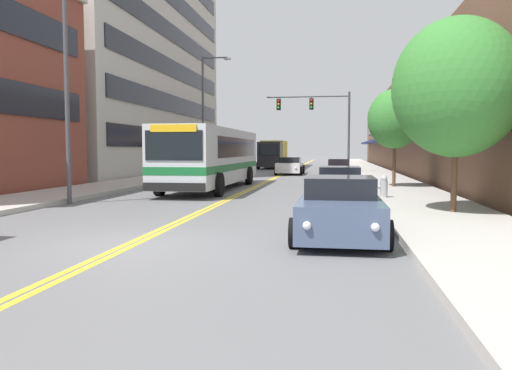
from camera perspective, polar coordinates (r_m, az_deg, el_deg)
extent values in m
plane|color=slate|center=(46.85, 3.97, 1.66)|extent=(240.00, 240.00, 0.00)
cube|color=#B2ADA5|center=(48.01, -4.58, 1.81)|extent=(3.33, 106.00, 0.17)
cube|color=#B2ADA5|center=(46.76, 12.75, 1.67)|extent=(3.33, 106.00, 0.17)
cube|color=yellow|center=(46.86, 3.84, 1.66)|extent=(0.14, 106.00, 0.01)
cube|color=yellow|center=(46.84, 4.09, 1.66)|extent=(0.14, 106.00, 0.01)
cube|color=black|center=(22.60, -27.07, 9.08)|extent=(0.08, 12.13, 1.40)
cube|color=#BCB7AD|center=(46.20, -16.62, 17.51)|extent=(12.00, 28.52, 25.66)
cube|color=black|center=(42.67, -8.99, 5.21)|extent=(0.08, 26.24, 1.40)
cube|color=black|center=(42.83, -9.03, 9.03)|extent=(0.08, 26.24, 1.40)
cube|color=black|center=(43.17, -9.07, 12.80)|extent=(0.08, 26.24, 1.40)
cube|color=black|center=(43.70, -9.12, 16.50)|extent=(0.08, 26.24, 1.40)
cube|color=black|center=(44.40, -9.16, 20.09)|extent=(0.08, 26.24, 1.40)
cube|color=brown|center=(47.51, 20.00, 6.17)|extent=(8.00, 68.00, 7.82)
cube|color=navy|center=(46.84, 14.48, 5.09)|extent=(1.10, 61.20, 0.24)
cube|color=black|center=(46.97, 15.14, 7.45)|extent=(0.08, 61.20, 1.40)
cube|color=silver|center=(24.95, -5.02, 3.34)|extent=(2.51, 11.96, 2.59)
cube|color=#196B33|center=(24.97, -5.02, 2.15)|extent=(2.53, 11.98, 0.32)
cube|color=black|center=(25.53, -4.70, 4.29)|extent=(2.54, 9.33, 0.93)
cube|color=black|center=(19.19, -9.40, 4.49)|extent=(2.26, 0.04, 1.14)
cube|color=yellow|center=(19.20, -9.43, 6.43)|extent=(1.80, 0.06, 0.28)
cube|color=black|center=(19.22, -9.36, -0.24)|extent=(2.46, 0.08, 0.32)
cylinder|color=black|center=(21.49, -10.97, 0.11)|extent=(0.30, 1.00, 1.00)
cylinder|color=black|center=(20.75, -4.29, 0.04)|extent=(0.30, 1.00, 1.00)
cylinder|color=black|center=(28.49, -5.91, 1.12)|extent=(0.30, 1.00, 1.00)
cylinder|color=black|center=(27.94, -0.81, 1.08)|extent=(0.30, 1.00, 1.00)
cube|color=#38383D|center=(43.51, -2.15, 2.11)|extent=(1.71, 4.31, 0.60)
cube|color=black|center=(43.66, -2.11, 2.86)|extent=(1.47, 1.90, 0.53)
cylinder|color=black|center=(42.39, -3.66, 1.85)|extent=(0.22, 0.65, 0.65)
cylinder|color=black|center=(42.04, -1.33, 1.84)|extent=(0.22, 0.65, 0.65)
cylinder|color=black|center=(45.00, -2.91, 1.98)|extent=(0.22, 0.65, 0.65)
cylinder|color=black|center=(44.67, -0.71, 1.97)|extent=(0.22, 0.65, 0.65)
sphere|color=silver|center=(41.50, -3.54, 2.05)|extent=(0.16, 0.16, 0.16)
sphere|color=silver|center=(41.26, -1.92, 2.05)|extent=(0.16, 0.16, 0.16)
cube|color=red|center=(45.75, -2.38, 2.24)|extent=(0.18, 0.04, 0.10)
cube|color=red|center=(45.52, -0.86, 2.24)|extent=(0.18, 0.04, 0.10)
cube|color=#475675|center=(11.12, 9.55, -3.30)|extent=(1.73, 4.01, 0.74)
cube|color=black|center=(11.22, 9.58, -0.20)|extent=(1.49, 1.76, 0.45)
cylinder|color=black|center=(9.95, 4.46, -5.48)|extent=(0.22, 0.61, 0.61)
cylinder|color=black|center=(9.97, 14.72, -5.58)|extent=(0.22, 0.61, 0.61)
cylinder|color=black|center=(12.41, 5.38, -3.59)|extent=(0.22, 0.61, 0.61)
cylinder|color=black|center=(12.42, 13.59, -3.68)|extent=(0.22, 0.61, 0.61)
sphere|color=silver|center=(9.12, 5.84, -4.64)|extent=(0.16, 0.16, 0.16)
sphere|color=silver|center=(9.14, 13.47, -4.72)|extent=(0.16, 0.16, 0.16)
cube|color=red|center=(13.13, 6.76, -1.99)|extent=(0.18, 0.04, 0.10)
cube|color=red|center=(13.14, 12.20, -2.05)|extent=(0.18, 0.04, 0.10)
cube|color=#19234C|center=(20.13, 9.53, -0.10)|extent=(1.83, 4.75, 0.68)
cube|color=black|center=(20.29, 9.55, 1.50)|extent=(1.57, 2.09, 0.43)
cylinder|color=black|center=(18.69, 6.69, -1.01)|extent=(0.22, 0.62, 0.62)
cylinder|color=black|center=(18.71, 12.43, -1.07)|extent=(0.22, 0.62, 0.62)
cylinder|color=black|center=(21.63, 7.01, -0.32)|extent=(0.22, 0.62, 0.62)
cylinder|color=black|center=(21.64, 11.97, -0.38)|extent=(0.22, 0.62, 0.62)
sphere|color=silver|center=(17.74, 7.53, -0.52)|extent=(0.16, 0.16, 0.16)
sphere|color=silver|center=(17.76, 11.66, -0.57)|extent=(0.16, 0.16, 0.16)
cube|color=red|center=(22.51, 7.81, 0.44)|extent=(0.18, 0.04, 0.10)
cube|color=red|center=(22.52, 11.16, 0.40)|extent=(0.18, 0.04, 0.10)
cube|color=maroon|center=(37.14, 9.40, 1.70)|extent=(1.71, 4.63, 0.56)
cube|color=black|center=(37.30, 9.40, 2.55)|extent=(1.47, 2.04, 0.53)
cylinder|color=black|center=(35.71, 8.00, 1.42)|extent=(0.22, 0.67, 0.67)
cylinder|color=black|center=(35.73, 10.82, 1.39)|extent=(0.22, 0.67, 0.67)
cylinder|color=black|center=(38.58, 8.08, 1.61)|extent=(0.22, 0.67, 0.67)
cylinder|color=black|center=(38.59, 10.69, 1.58)|extent=(0.22, 0.67, 0.67)
sphere|color=silver|center=(34.81, 8.43, 1.61)|extent=(0.16, 0.16, 0.16)
sphere|color=silver|center=(34.81, 10.41, 1.58)|extent=(0.16, 0.16, 0.16)
cube|color=red|center=(39.46, 8.48, 1.89)|extent=(0.18, 0.04, 0.10)
cube|color=red|center=(39.47, 10.27, 1.87)|extent=(0.18, 0.04, 0.10)
cube|color=white|center=(39.61, 3.92, 2.03)|extent=(1.85, 4.72, 0.74)
cube|color=black|center=(39.78, 3.94, 2.88)|extent=(1.59, 2.08, 0.43)
cylinder|color=black|center=(38.26, 2.30, 1.65)|extent=(0.22, 0.70, 0.70)
cylinder|color=black|center=(38.09, 5.14, 1.63)|extent=(0.22, 0.70, 0.70)
cylinder|color=black|center=(41.17, 2.78, 1.82)|extent=(0.22, 0.70, 0.70)
cylinder|color=black|center=(41.00, 5.42, 1.80)|extent=(0.22, 0.70, 0.70)
sphere|color=silver|center=(37.31, 2.59, 1.97)|extent=(0.16, 0.16, 0.16)
sphere|color=silver|center=(37.19, 4.58, 1.96)|extent=(0.16, 0.16, 0.16)
cube|color=red|center=(42.03, 3.30, 2.20)|extent=(0.18, 0.04, 0.10)
cube|color=red|center=(41.92, 5.12, 2.19)|extent=(0.18, 0.04, 0.10)
cube|color=#232328|center=(50.14, 1.59, 3.53)|extent=(2.29, 2.21, 2.48)
cube|color=black|center=(49.02, 1.42, 4.04)|extent=(1.94, 0.04, 1.09)
cube|color=yellow|center=(53.80, 2.10, 3.65)|extent=(2.33, 5.16, 2.64)
cylinder|color=black|center=(50.33, 0.26, 2.31)|extent=(0.28, 0.84, 0.84)
cylinder|color=black|center=(50.02, 2.92, 2.29)|extent=(0.28, 0.84, 0.84)
cylinder|color=black|center=(55.50, 1.09, 2.47)|extent=(0.28, 0.84, 0.84)
cylinder|color=black|center=(55.23, 3.51, 2.46)|extent=(0.28, 0.84, 0.84)
cylinder|color=#47474C|center=(41.39, 10.56, 5.88)|extent=(0.18, 0.18, 6.64)
cylinder|color=#47474C|center=(41.64, 5.90, 10.01)|extent=(6.75, 0.11, 0.11)
cube|color=black|center=(41.57, 6.36, 9.19)|extent=(0.34, 0.26, 0.92)
sphere|color=red|center=(41.43, 6.35, 9.59)|extent=(0.18, 0.18, 0.18)
sphere|color=yellow|center=(41.41, 6.35, 9.21)|extent=(0.18, 0.18, 0.18)
sphere|color=green|center=(41.38, 6.35, 8.83)|extent=(0.18, 0.18, 0.18)
cylinder|color=black|center=(41.62, 6.37, 9.91)|extent=(0.02, 0.02, 0.14)
cube|color=black|center=(41.78, 2.61, 9.18)|extent=(0.34, 0.26, 0.92)
sphere|color=red|center=(41.65, 2.59, 9.58)|extent=(0.18, 0.18, 0.18)
sphere|color=yellow|center=(41.63, 2.59, 9.20)|extent=(0.18, 0.18, 0.18)
sphere|color=green|center=(41.60, 2.59, 8.82)|extent=(0.18, 0.18, 0.18)
cylinder|color=black|center=(41.83, 2.61, 9.90)|extent=(0.02, 0.02, 0.14)
cylinder|color=#47474C|center=(19.21, -20.83, 10.37)|extent=(0.16, 0.16, 8.30)
cylinder|color=#47474C|center=(36.38, -6.08, 7.75)|extent=(0.16, 0.16, 8.63)
cylinder|color=#47474C|center=(36.66, -4.71, 14.29)|extent=(1.82, 0.10, 0.10)
ellipsoid|color=#B2B2B7|center=(36.44, -3.28, 14.20)|extent=(0.56, 0.28, 0.20)
cylinder|color=brown|center=(15.32, 21.70, 0.87)|extent=(0.17, 0.17, 2.01)
ellipsoid|color=#387F33|center=(15.40, 21.95, 10.28)|extent=(3.57, 3.57, 3.93)
cylinder|color=brown|center=(25.02, 15.51, 2.31)|extent=(0.17, 0.17, 2.16)
ellipsoid|color=#387F33|center=(25.05, 15.60, 7.30)|extent=(2.60, 2.60, 2.86)
cylinder|color=#B7B7BC|center=(19.23, 14.40, -0.44)|extent=(0.28, 0.28, 0.63)
sphere|color=#B7B7BC|center=(19.21, 14.42, 0.70)|extent=(0.25, 0.25, 0.25)
cylinder|color=#B7B7BC|center=(19.21, 13.88, -0.22)|extent=(0.08, 0.12, 0.12)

